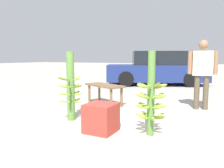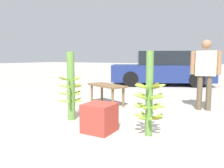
# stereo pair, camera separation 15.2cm
# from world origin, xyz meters

# --- Properties ---
(ground_plane) EXTENTS (80.00, 80.00, 0.00)m
(ground_plane) POSITION_xyz_m (0.00, 0.00, 0.00)
(ground_plane) COLOR #B2AA9E
(banana_stalk_left) EXTENTS (0.45, 0.46, 1.27)m
(banana_stalk_left) POSITION_xyz_m (-0.82, 0.28, 0.63)
(banana_stalk_left) COLOR #5B8C3D
(banana_stalk_left) RESTS_ON ground_plane
(banana_stalk_center) EXTENTS (0.47, 0.47, 1.27)m
(banana_stalk_center) POSITION_xyz_m (0.73, 0.19, 0.58)
(banana_stalk_center) COLOR #5B8C3D
(banana_stalk_center) RESTS_ON ground_plane
(vendor_person) EXTENTS (0.63, 0.26, 1.55)m
(vendor_person) POSITION_xyz_m (1.25, 2.33, 0.92)
(vendor_person) COLOR brown
(vendor_person) RESTS_ON ground_plane
(market_bench) EXTENTS (1.15, 0.82, 0.50)m
(market_bench) POSITION_xyz_m (-0.92, 1.74, 0.42)
(market_bench) COLOR brown
(market_bench) RESTS_ON ground_plane
(parked_car) EXTENTS (4.48, 3.24, 1.43)m
(parked_car) POSITION_xyz_m (-0.90, 6.36, 0.69)
(parked_car) COLOR navy
(parked_car) RESTS_ON ground_plane
(produce_crate) EXTENTS (0.45, 0.45, 0.45)m
(produce_crate) POSITION_xyz_m (0.00, -0.03, 0.22)
(produce_crate) COLOR #B2382D
(produce_crate) RESTS_ON ground_plane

